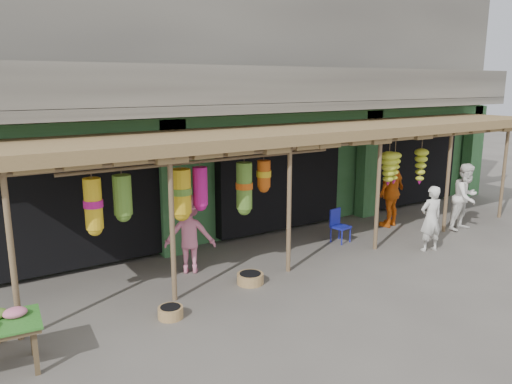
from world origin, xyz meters
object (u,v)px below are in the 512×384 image
person_right (466,197)px  person_shopper (190,234)px  person_front (431,219)px  person_vendor (391,191)px  blue_chair (338,224)px

person_right → person_shopper: (-7.24, 1.24, -0.07)m
person_front → person_shopper: (-5.12, 1.81, 0.04)m
person_vendor → person_shopper: person_vendor is taller
person_vendor → person_shopper: bearing=-13.3°
blue_chair → person_right: 3.59m
person_right → person_shopper: person_right is taller
person_front → person_right: size_ratio=0.86×
person_right → person_shopper: size_ratio=1.09×
person_front → person_right: (2.12, 0.57, 0.12)m
blue_chair → person_vendor: size_ratio=0.42×
person_front → person_shopper: size_ratio=0.95×
person_shopper → blue_chair: bearing=-152.4°
person_vendor → blue_chair: bearing=-7.4°
person_vendor → person_front: bearing=53.5°
person_right → person_shopper: 7.34m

